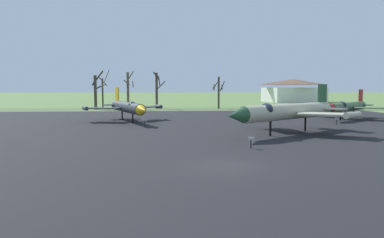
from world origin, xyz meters
name	(u,v)px	position (x,y,z in m)	size (l,w,h in m)	color
ground_plane	(224,167)	(0.00, 0.00, 0.00)	(600.00, 600.00, 0.00)	#607F42
asphalt_apron	(197,130)	(0.00, 18.76, 0.03)	(73.13, 62.52, 0.05)	black
grass_verge_strip	(181,109)	(0.00, 56.02, 0.03)	(133.13, 12.00, 0.06)	#546A3C
jet_fighter_front_right	(347,107)	(23.08, 29.68, 1.94)	(11.78, 11.50, 4.41)	#4C6B47
info_placard_front_right	(337,120)	(18.01, 22.49, 0.60)	(0.53, 0.37, 0.96)	black
jet_fighter_rear_center	(287,111)	(8.80, 14.38, 2.32)	(14.91, 12.58, 5.11)	#B7B293
info_placard_rear_center	(251,142)	(3.06, 5.92, 0.58)	(0.47, 0.23, 0.96)	black
jet_fighter_rear_left	(128,107)	(-8.58, 28.30, 2.07)	(11.08, 14.05, 4.73)	#33383D
info_placard_rear_left	(145,122)	(-5.88, 21.02, 0.70)	(0.66, 0.43, 1.07)	black
bare_tree_far_left	(96,90)	(-18.05, 56.73, 4.09)	(2.56, 2.09, 8.23)	#42382D
bare_tree_left_of_center	(103,92)	(-16.77, 57.91, 3.81)	(2.63, 2.68, 8.50)	brown
bare_tree_center	(128,90)	(-11.30, 57.21, 4.23)	(2.17, 2.37, 8.19)	brown
bare_tree_right_of_center	(157,89)	(-5.19, 58.51, 4.33)	(2.64, 2.75, 8.09)	#42382D
bare_tree_far_right	(218,91)	(8.23, 57.48, 3.91)	(2.74, 2.40, 7.01)	#42382D
visitor_building	(293,91)	(37.81, 92.68, 3.53)	(18.71, 15.93, 7.28)	silver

